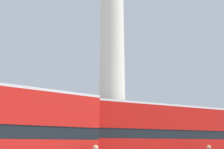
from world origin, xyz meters
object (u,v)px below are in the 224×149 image
Objects in this scene: monument_column at (112,41)px; street_lamp at (79,129)px; equestrian_statue at (168,144)px; bus_a at (160,136)px.

monument_column is 8.50m from street_lamp.
equestrian_statue is (10.19, 5.23, -8.46)m from monument_column.
equestrian_statue is (8.40, 8.50, -0.50)m from bus_a.
bus_a is 5.30m from street_lamp.
monument_column is 2.39× the size of bus_a.
monument_column is 8.79m from bus_a.
monument_column is 14.24m from equestrian_statue.
monument_column is at bearing 124.35° from bus_a.
equestrian_statue reaches higher than street_lamp.
monument_column is 5.51× the size of street_lamp.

